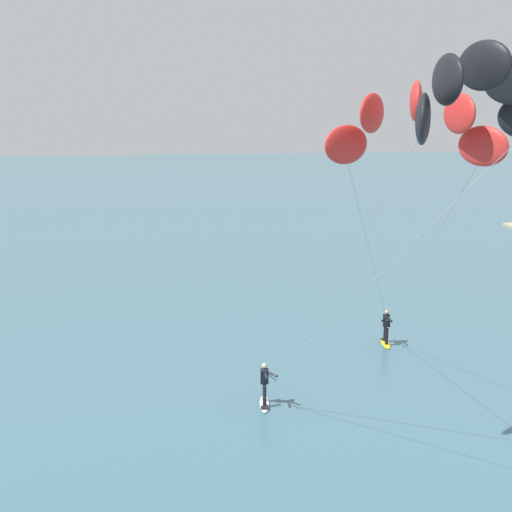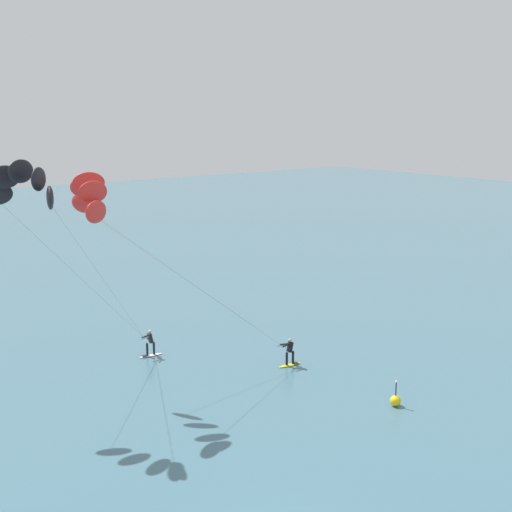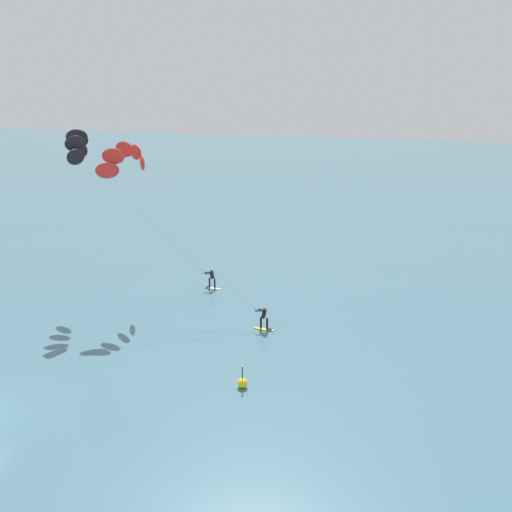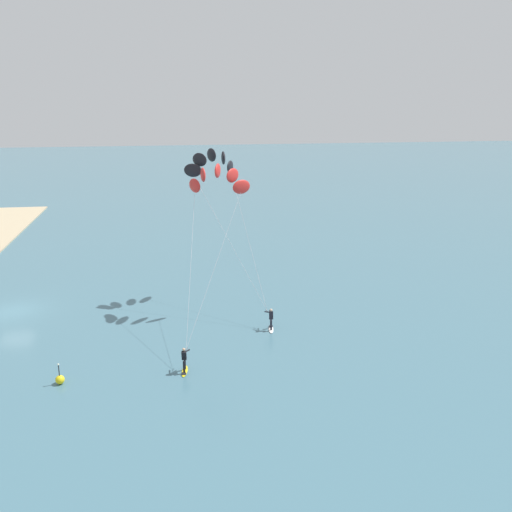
# 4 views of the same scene
# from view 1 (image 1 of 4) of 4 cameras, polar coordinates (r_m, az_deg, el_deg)

# --- Properties ---
(kitesurfer_nearshore) EXTENTS (12.80, 5.80, 11.79)m
(kitesurfer_nearshore) POSITION_cam_1_polar(r_m,az_deg,el_deg) (19.81, 13.13, 9.63)
(kitesurfer_nearshore) COLOR yellow
(kitesurfer_nearshore) RESTS_ON ground
(kitesurfer_mid_water) EXTENTS (10.72, 6.38, 12.57)m
(kitesurfer_mid_water) POSITION_cam_1_polar(r_m,az_deg,el_deg) (16.49, 17.30, 11.30)
(kitesurfer_mid_water) COLOR white
(kitesurfer_mid_water) RESTS_ON ground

